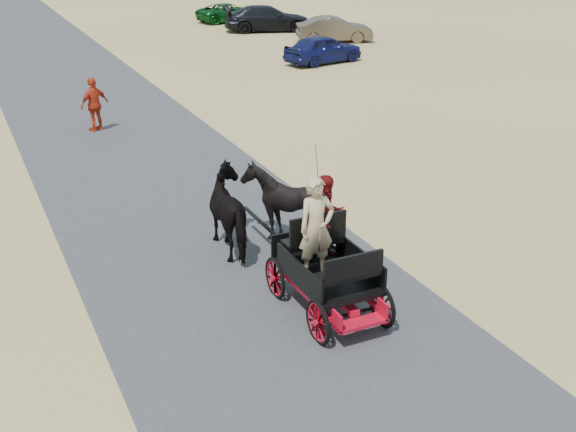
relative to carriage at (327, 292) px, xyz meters
name	(u,v)px	position (x,y,z in m)	size (l,w,h in m)	color
ground	(340,388)	(-0.90, -2.13, -0.36)	(140.00, 140.00, 0.00)	tan
road	(340,388)	(-0.90, -2.13, -0.35)	(6.00, 140.00, 0.01)	#38383A
carriage	(327,292)	(0.00, 0.00, 0.00)	(1.30, 2.40, 0.72)	black
horse_left	(235,212)	(-0.55, 3.00, 0.49)	(0.91, 2.01, 1.70)	black
horse_right	(283,203)	(0.55, 3.00, 0.49)	(1.37, 1.54, 1.70)	black
driver_man	(316,228)	(-0.20, 0.05, 1.26)	(0.66, 0.43, 1.80)	tan
passenger_woman	(327,217)	(0.30, 0.60, 1.15)	(0.77, 0.60, 1.58)	#660C0F
pedestrian	(95,104)	(-1.35, 13.13, 0.50)	(1.01, 0.42, 1.73)	#B82C15
car_a	(323,49)	(10.42, 19.77, 0.29)	(1.54, 3.82, 1.30)	navy
car_b	(334,29)	(13.64, 24.57, 0.30)	(1.40, 4.02, 1.32)	brown
car_c	(268,18)	(11.92, 29.49, 0.36)	(2.03, 5.00, 1.45)	black
car_d	(229,13)	(11.24, 33.94, 0.21)	(1.88, 4.09, 1.14)	#0C4C19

